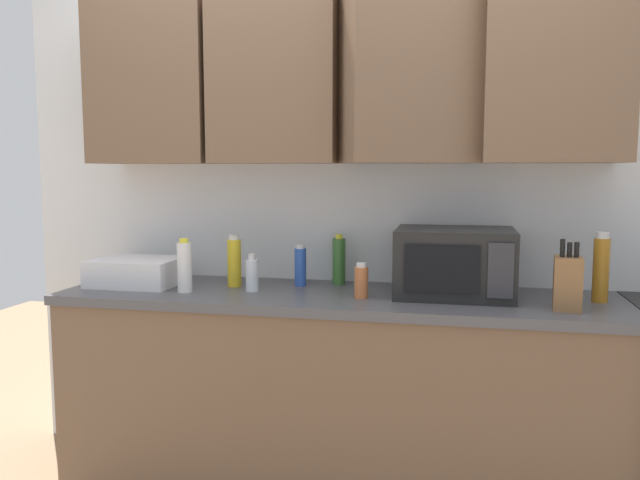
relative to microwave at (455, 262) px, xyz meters
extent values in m
cube|color=white|center=(-0.49, 0.28, 0.26)|extent=(3.22, 0.06, 2.60)
cube|color=brown|center=(-1.36, 0.10, 0.79)|extent=(0.56, 0.33, 0.75)
cube|color=brown|center=(-0.78, 0.10, 0.79)|extent=(0.56, 0.33, 0.75)
cube|color=brown|center=(-0.20, 0.06, 0.79)|extent=(0.64, 0.53, 0.75)
cube|color=brown|center=(0.38, 0.10, 0.79)|extent=(0.56, 0.33, 0.75)
cube|color=brown|center=(-0.49, -0.05, -0.61)|extent=(2.32, 0.60, 0.86)
cube|color=#4C4C51|center=(-0.49, -0.05, -0.16)|extent=(2.35, 0.63, 0.04)
cube|color=black|center=(0.00, 0.00, 0.00)|extent=(0.48, 0.36, 0.28)
cube|color=black|center=(-0.05, -0.18, 0.00)|extent=(0.29, 0.01, 0.18)
cube|color=#2D2D33|center=(0.17, -0.18, 0.00)|extent=(0.10, 0.01, 0.21)
cube|color=silver|center=(-1.41, -0.05, -0.08)|extent=(0.38, 0.30, 0.12)
cube|color=brown|center=(0.42, -0.18, -0.04)|extent=(0.11, 0.13, 0.20)
cylinder|color=black|center=(0.39, -0.19, 0.09)|extent=(0.02, 0.02, 0.07)
cylinder|color=black|center=(0.42, -0.19, 0.09)|extent=(0.02, 0.02, 0.06)
cylinder|color=black|center=(0.44, -0.19, 0.09)|extent=(0.02, 0.02, 0.06)
cylinder|color=silver|center=(-0.85, -0.08, -0.07)|extent=(0.06, 0.06, 0.14)
cylinder|color=silver|center=(-0.85, -0.08, 0.01)|extent=(0.03, 0.03, 0.03)
cylinder|color=gold|center=(-0.97, 0.01, -0.03)|extent=(0.06, 0.06, 0.21)
cylinder|color=silver|center=(-0.97, 0.01, 0.08)|extent=(0.05, 0.05, 0.02)
cylinder|color=#BC6638|center=(-0.37, -0.13, -0.08)|extent=(0.06, 0.06, 0.13)
cylinder|color=silver|center=(-0.37, -0.13, 0.00)|extent=(0.04, 0.04, 0.02)
cylinder|color=#AD701E|center=(0.57, 0.00, -0.01)|extent=(0.06, 0.06, 0.25)
cylinder|color=silver|center=(0.57, 0.00, 0.13)|extent=(0.05, 0.05, 0.03)
cylinder|color=#386B2D|center=(-0.52, 0.16, -0.04)|extent=(0.06, 0.06, 0.21)
cylinder|color=yellow|center=(-0.52, 0.16, 0.08)|extent=(0.03, 0.03, 0.02)
cylinder|color=white|center=(-1.13, -0.16, -0.03)|extent=(0.06, 0.06, 0.21)
cylinder|color=yellow|center=(-1.13, -0.16, 0.08)|extent=(0.04, 0.04, 0.02)
cylinder|color=#2D56B7|center=(-0.68, 0.09, -0.06)|extent=(0.05, 0.05, 0.17)
cylinder|color=silver|center=(-0.68, 0.09, 0.04)|extent=(0.04, 0.04, 0.02)
camera|label=1|loc=(0.00, -2.64, 0.39)|focal=35.40mm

